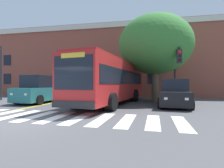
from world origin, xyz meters
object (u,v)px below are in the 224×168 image
object	(u,v)px
car_teal_near_lane	(41,90)
street_tree_curbside_large	(155,45)
traffic_light_near_corner	(177,65)
city_bus	(112,81)
car_black_far_lane	(175,94)

from	to	relation	value
car_teal_near_lane	street_tree_curbside_large	bearing A→B (deg)	16.11
car_teal_near_lane	traffic_light_near_corner	size ratio (longest dim) A/B	1.10
street_tree_curbside_large	car_teal_near_lane	bearing A→B (deg)	-163.89
city_bus	street_tree_curbside_large	size ratio (longest dim) A/B	1.49
car_black_far_lane	street_tree_curbside_large	size ratio (longest dim) A/B	0.64
city_bus	traffic_light_near_corner	distance (m)	5.29
city_bus	car_black_far_lane	bearing A→B (deg)	-6.94
car_black_far_lane	city_bus	bearing A→B (deg)	173.06
car_teal_near_lane	city_bus	bearing A→B (deg)	1.22
street_tree_curbside_large	traffic_light_near_corner	bearing A→B (deg)	-42.40
city_bus	traffic_light_near_corner	xyz separation A→B (m)	(5.01, 1.15, 1.24)
city_bus	street_tree_curbside_large	bearing A→B (deg)	37.55
city_bus	car_black_far_lane	size ratio (longest dim) A/B	2.33
car_black_far_lane	traffic_light_near_corner	bearing A→B (deg)	76.10
car_teal_near_lane	car_black_far_lane	world-z (taller)	car_teal_near_lane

